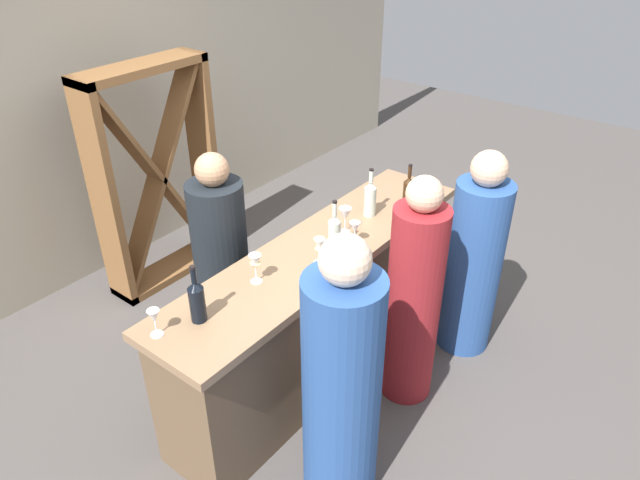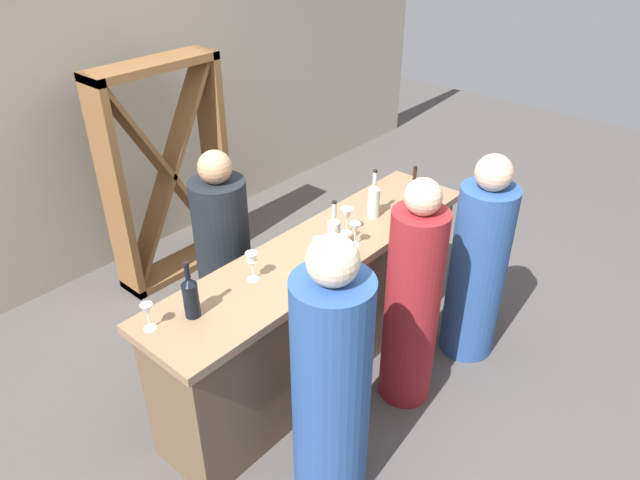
# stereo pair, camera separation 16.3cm
# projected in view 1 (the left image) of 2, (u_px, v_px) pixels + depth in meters

# --- Properties ---
(ground_plane) EXTENTS (12.00, 12.00, 0.00)m
(ground_plane) POSITION_uv_depth(u_px,v_px,m) (320.00, 365.00, 3.91)
(ground_plane) COLOR #4C4744
(back_wall) EXTENTS (8.00, 0.10, 2.80)m
(back_wall) POSITION_uv_depth(u_px,v_px,m) (86.00, 97.00, 4.33)
(back_wall) COLOR #B2A893
(back_wall) RESTS_ON ground
(bar_counter) EXTENTS (2.36, 0.55, 0.93)m
(bar_counter) POSITION_uv_depth(u_px,v_px,m) (320.00, 309.00, 3.67)
(bar_counter) COLOR brown
(bar_counter) RESTS_ON ground
(wine_rack) EXTENTS (0.99, 0.28, 1.71)m
(wine_rack) POSITION_uv_depth(u_px,v_px,m) (157.00, 178.00, 4.41)
(wine_rack) COLOR brown
(wine_rack) RESTS_ON ground
(wine_bottle_leftmost_near_black) EXTENTS (0.08, 0.08, 0.31)m
(wine_bottle_leftmost_near_black) POSITION_uv_depth(u_px,v_px,m) (197.00, 300.00, 2.80)
(wine_bottle_leftmost_near_black) COLOR black
(wine_bottle_leftmost_near_black) RESTS_ON bar_counter
(wine_bottle_second_left_clear_pale) EXTENTS (0.07, 0.07, 0.33)m
(wine_bottle_second_left_clear_pale) POSITION_uv_depth(u_px,v_px,m) (334.00, 232.00, 3.33)
(wine_bottle_second_left_clear_pale) COLOR #B7C6B2
(wine_bottle_second_left_clear_pale) RESTS_ON bar_counter
(wine_bottle_center_clear_pale) EXTENTS (0.08, 0.08, 0.32)m
(wine_bottle_center_clear_pale) POSITION_uv_depth(u_px,v_px,m) (370.00, 198.00, 3.70)
(wine_bottle_center_clear_pale) COLOR #B7C6B2
(wine_bottle_center_clear_pale) RESTS_ON bar_counter
(wine_bottle_second_right_amber_brown) EXTENTS (0.07, 0.07, 0.31)m
(wine_bottle_second_right_amber_brown) POSITION_uv_depth(u_px,v_px,m) (408.00, 192.00, 3.78)
(wine_bottle_second_right_amber_brown) COLOR #331E0F
(wine_bottle_second_right_amber_brown) RESTS_ON bar_counter
(wine_glass_near_left) EXTENTS (0.07, 0.07, 0.15)m
(wine_glass_near_left) POSITION_uv_depth(u_px,v_px,m) (355.00, 229.00, 3.40)
(wine_glass_near_left) COLOR white
(wine_glass_near_left) RESTS_ON bar_counter
(wine_glass_near_center) EXTENTS (0.06, 0.06, 0.16)m
(wine_glass_near_center) POSITION_uv_depth(u_px,v_px,m) (319.00, 247.00, 3.23)
(wine_glass_near_center) COLOR white
(wine_glass_near_center) RESTS_ON bar_counter
(wine_glass_near_right) EXTENTS (0.08, 0.08, 0.17)m
(wine_glass_near_right) POSITION_uv_depth(u_px,v_px,m) (345.00, 215.00, 3.51)
(wine_glass_near_right) COLOR white
(wine_glass_near_right) RESTS_ON bar_counter
(wine_glass_far_left) EXTENTS (0.07, 0.07, 0.17)m
(wine_glass_far_left) POSITION_uv_depth(u_px,v_px,m) (255.00, 263.00, 3.07)
(wine_glass_far_left) COLOR white
(wine_glass_far_left) RESTS_ON bar_counter
(wine_glass_far_center) EXTENTS (0.06, 0.06, 0.14)m
(wine_glass_far_center) POSITION_uv_depth(u_px,v_px,m) (154.00, 318.00, 2.71)
(wine_glass_far_center) COLOR white
(wine_glass_far_center) RESTS_ON bar_counter
(person_left_guest) EXTENTS (0.39, 0.39, 1.48)m
(person_left_guest) POSITION_uv_depth(u_px,v_px,m) (414.00, 301.00, 3.39)
(person_left_guest) COLOR maroon
(person_left_guest) RESTS_ON ground
(person_center_guest) EXTENTS (0.48, 0.48, 1.54)m
(person_center_guest) POSITION_uv_depth(u_px,v_px,m) (342.00, 386.00, 2.79)
(person_center_guest) COLOR #284C8C
(person_center_guest) RESTS_ON ground
(person_right_guest) EXTENTS (0.37, 0.37, 1.43)m
(person_right_guest) POSITION_uv_depth(u_px,v_px,m) (474.00, 262.00, 3.78)
(person_right_guest) COLOR #284C8C
(person_right_guest) RESTS_ON ground
(person_server_behind) EXTENTS (0.44, 0.44, 1.44)m
(person_server_behind) POSITION_uv_depth(u_px,v_px,m) (222.00, 267.00, 3.73)
(person_server_behind) COLOR black
(person_server_behind) RESTS_ON ground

